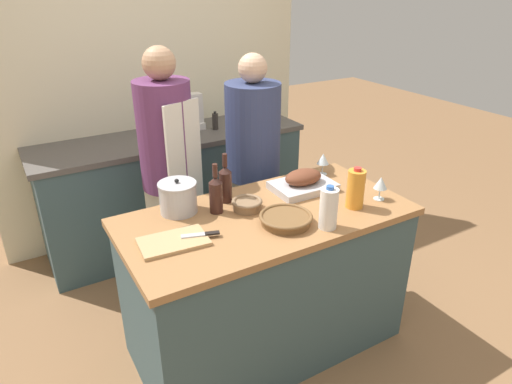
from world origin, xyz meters
The scene contains 23 objects.
ground_plane centered at (0.00, 0.00, 0.00)m, with size 12.00×12.00×0.00m, color #8E6642.
kitchen_island centered at (0.00, 0.00, 0.45)m, with size 1.57×0.78×0.90m.
back_counter centered at (0.00, 1.43, 0.47)m, with size 2.12×0.60×0.93m.
back_wall centered at (0.00, 1.78, 1.27)m, with size 2.62×0.10×2.55m.
roasting_pan centered at (0.34, 0.15, 0.95)m, with size 0.37×0.26×0.13m.
wicker_basket centered at (0.03, -0.14, 0.93)m, with size 0.28×0.28×0.05m.
cutting_board centered at (-0.55, -0.03, 0.91)m, with size 0.34×0.23×0.02m.
stock_pot centered at (-0.40, 0.26, 0.98)m, with size 0.21×0.21×0.19m.
mixing_bowl centered at (-0.07, 0.10, 0.93)m, with size 0.17×0.17×0.06m.
juice_jug centered at (0.46, -0.18, 1.01)m, with size 0.10×0.10×0.23m.
milk_jug centered at (0.19, -0.28, 1.01)m, with size 0.09×0.09×0.23m.
wine_bottle_green centered at (-0.12, 0.25, 1.01)m, with size 0.07×0.07×0.29m.
wine_bottle_dark centered at (-0.23, 0.15, 1.01)m, with size 0.07×0.07×0.28m.
wine_glass_left centered at (0.65, -0.18, 1.00)m, with size 0.08×0.08×0.14m.
wine_glass_right centered at (0.59, 0.28, 1.00)m, with size 0.08×0.08×0.14m.
knife_chef centered at (-0.50, 0.07, 0.90)m, with size 0.22×0.04×0.01m.
knife_paring centered at (-0.41, -0.06, 0.92)m, with size 0.19×0.09×0.01m.
stand_mixer centered at (0.22, 1.51, 1.05)m, with size 0.18×0.14×0.29m.
condiment_bottle_tall centered at (-0.03, 1.45, 1.01)m, with size 0.06×0.06×0.18m.
condiment_bottle_short centered at (0.89, 1.53, 1.02)m, with size 0.05×0.05×0.20m.
condiment_bottle_extra centered at (0.37, 1.40, 1.00)m, with size 0.05×0.05×0.15m.
person_cook_aproned centered at (-0.26, 0.77, 0.94)m, with size 0.36×0.38×1.70m.
person_cook_guest centered at (0.33, 0.71, 0.89)m, with size 0.37×0.37×1.62m.
Camera 1 is at (-1.15, -1.84, 2.05)m, focal length 32.00 mm.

